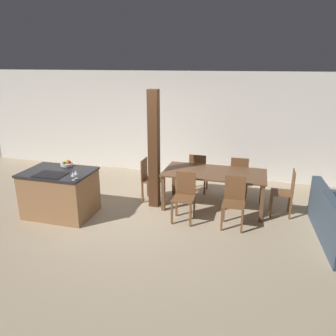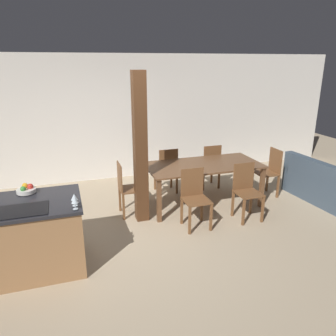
{
  "view_description": "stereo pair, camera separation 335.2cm",
  "coord_description": "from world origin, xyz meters",
  "views": [
    {
      "loc": [
        2.21,
        -5.62,
        2.91
      ],
      "look_at": [
        0.6,
        0.2,
        0.95
      ],
      "focal_mm": 35.0,
      "sensor_mm": 36.0,
      "label": 1
    },
    {
      "loc": [
        -0.9,
        -4.42,
        2.54
      ],
      "look_at": [
        0.6,
        0.2,
        0.95
      ],
      "focal_mm": 35.0,
      "sensor_mm": 36.0,
      "label": 2
    }
  ],
  "objects": [
    {
      "name": "dining_chair_foot_end",
      "position": [
        2.85,
        0.72,
        0.5
      ],
      "size": [
        0.4,
        0.4,
        0.93
      ],
      "rotation": [
        0.0,
        0.0,
        -1.57
      ],
      "color": "brown",
      "rests_on": "ground_plane"
    },
    {
      "name": "ground_plane",
      "position": [
        0.0,
        0.0,
        0.0
      ],
      "size": [
        16.0,
        16.0,
        0.0
      ],
      "primitive_type": "plane",
      "color": "tan"
    },
    {
      "name": "dining_chair_near_right",
      "position": [
        1.91,
        -0.0,
        0.5
      ],
      "size": [
        0.4,
        0.4,
        0.93
      ],
      "color": "brown",
      "rests_on": "ground_plane"
    },
    {
      "name": "couch",
      "position": [
        3.75,
        -0.05,
        0.27
      ],
      "size": [
        0.96,
        2.01,
        0.81
      ],
      "rotation": [
        0.0,
        0.0,
        1.64
      ],
      "color": "#3D4C5B",
      "rests_on": "ground_plane"
    },
    {
      "name": "dining_table",
      "position": [
        1.44,
        0.72,
        0.69
      ],
      "size": [
        2.06,
        0.99,
        0.78
      ],
      "color": "brown",
      "rests_on": "ground_plane"
    },
    {
      "name": "wall_back",
      "position": [
        0.0,
        2.71,
        1.35
      ],
      "size": [
        11.2,
        0.08,
        2.7
      ],
      "color": "silver",
      "rests_on": "ground_plane"
    },
    {
      "name": "dining_chair_far_left",
      "position": [
        0.98,
        1.44,
        0.5
      ],
      "size": [
        0.4,
        0.4,
        0.93
      ],
      "rotation": [
        0.0,
        0.0,
        3.14
      ],
      "color": "brown",
      "rests_on": "ground_plane"
    },
    {
      "name": "dining_chair_head_end",
      "position": [
        0.04,
        0.72,
        0.5
      ],
      "size": [
        0.4,
        0.4,
        0.93
      ],
      "rotation": [
        0.0,
        0.0,
        1.57
      ],
      "color": "brown",
      "rests_on": "ground_plane"
    },
    {
      "name": "wine_glass_near",
      "position": [
        -0.85,
        -0.82,
        1.03
      ],
      "size": [
        0.08,
        0.08,
        0.15
      ],
      "color": "silver",
      "rests_on": "kitchen_island"
    },
    {
      "name": "dining_chair_near_left",
      "position": [
        0.98,
        -0.0,
        0.5
      ],
      "size": [
        0.4,
        0.4,
        0.93
      ],
      "color": "brown",
      "rests_on": "ground_plane"
    },
    {
      "name": "dining_chair_far_right",
      "position": [
        1.91,
        1.44,
        0.5
      ],
      "size": [
        0.4,
        0.4,
        0.93
      ],
      "rotation": [
        0.0,
        0.0,
        3.14
      ],
      "color": "brown",
      "rests_on": "ground_plane"
    },
    {
      "name": "fruit_bowl",
      "position": [
        -1.43,
        -0.11,
        0.96
      ],
      "size": [
        0.24,
        0.24,
        0.11
      ],
      "color": "silver",
      "rests_on": "kitchen_island"
    },
    {
      "name": "timber_post",
      "position": [
        0.23,
        0.48,
        1.21
      ],
      "size": [
        0.2,
        0.2,
        2.42
      ],
      "color": "#4C2D19",
      "rests_on": "ground_plane"
    },
    {
      "name": "kitchen_island",
      "position": [
        -1.43,
        -0.43,
        0.46
      ],
      "size": [
        1.32,
        0.94,
        0.92
      ],
      "color": "#9E7047",
      "rests_on": "ground_plane"
    },
    {
      "name": "wine_glass_middle",
      "position": [
        -0.85,
        -0.73,
        1.03
      ],
      "size": [
        0.08,
        0.08,
        0.15
      ],
      "color": "silver",
      "rests_on": "kitchen_island"
    }
  ]
}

